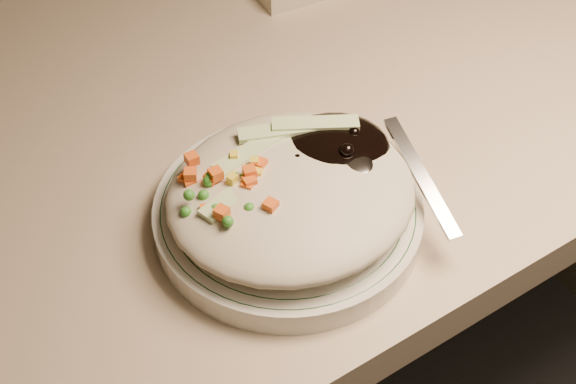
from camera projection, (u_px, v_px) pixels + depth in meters
desk at (224, 204)px, 0.92m from camera, size 1.40×0.70×0.74m
plate at (288, 215)px, 0.62m from camera, size 0.21×0.21×0.02m
plate_rim at (288, 206)px, 0.62m from camera, size 0.20×0.20×0.00m
meal at (293, 185)px, 0.60m from camera, size 0.20×0.19×0.05m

